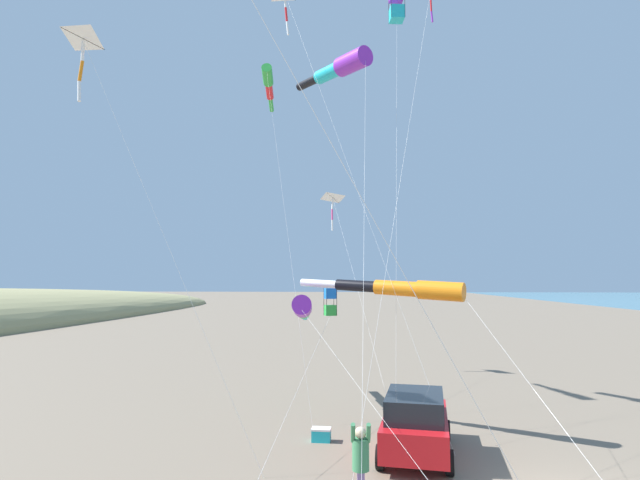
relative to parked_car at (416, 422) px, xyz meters
The scene contains 11 objects.
parked_car is the anchor object (origin of this frame).
cooler_box 3.19m from the parked_car, 17.51° to the right, with size 0.62×0.42×0.42m.
person_adult_flyer 4.01m from the parked_car, 68.23° to the left, with size 0.48×0.61×1.99m.
kite_delta_long_streamer_right 17.60m from the parked_car, 75.03° to the right, with size 4.18×12.47×10.72m.
kite_windsock_red_high_left 15.77m from the parked_car, 66.96° to the right, with size 4.04×15.44×15.50m.
kite_delta_striped_overhead 16.02m from the parked_car, ahead, with size 7.31×2.03×13.33m.
kite_box_orange_high_right 7.92m from the parked_car, 63.30° to the right, with size 1.04×12.64×4.89m.
kite_windsock_yellow_midlevel 18.06m from the parked_car, 52.39° to the right, with size 3.64×8.52×15.96m.
kite_box_purple_drifting 20.65m from the parked_car, 89.84° to the right, with size 0.98×8.80×20.42m.
kite_windsock_checkered_midright 6.69m from the parked_car, 46.28° to the right, with size 6.12×15.85×4.70m.
kite_windsock_green_low_center 4.61m from the parked_car, 82.25° to the right, with size 8.02×10.96×5.28m.
Camera 1 is at (4.51, 12.21, 5.08)m, focal length 27.53 mm.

